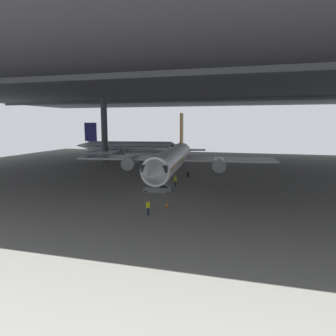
% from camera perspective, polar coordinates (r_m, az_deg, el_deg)
% --- Properties ---
extents(ground_plane, '(110.00, 110.00, 0.00)m').
position_cam_1_polar(ground_plane, '(47.78, -0.50, -2.98)').
color(ground_plane, gray).
extents(hangar_structure, '(121.00, 99.00, 16.57)m').
position_cam_1_polar(hangar_structure, '(60.54, 3.14, 14.57)').
color(hangar_structure, '#4C4F54').
rests_on(hangar_structure, ground_plane).
extents(airplane_main, '(35.58, 36.68, 11.47)m').
position_cam_1_polar(airplane_main, '(51.48, 0.86, 1.73)').
color(airplane_main, white).
rests_on(airplane_main, ground_plane).
extents(boarding_stairs, '(4.32, 1.90, 4.66)m').
position_cam_1_polar(boarding_stairs, '(42.14, -2.02, -3.51)').
color(boarding_stairs, slate).
rests_on(boarding_stairs, ground_plane).
extents(crew_worker_near_nose, '(0.34, 0.52, 1.64)m').
position_cam_1_polar(crew_worker_near_nose, '(31.51, -3.77, -7.24)').
color(crew_worker_near_nose, '#232838').
rests_on(crew_worker_near_nose, ground_plane).
extents(crew_worker_by_stairs, '(0.49, 0.37, 1.77)m').
position_cam_1_polar(crew_worker_by_stairs, '(45.21, 1.37, -2.32)').
color(crew_worker_by_stairs, '#232838').
rests_on(crew_worker_by_stairs, ground_plane).
extents(airplane_distant, '(29.64, 28.94, 9.60)m').
position_cam_1_polar(airplane_distant, '(82.47, -7.55, 3.92)').
color(airplane_distant, white).
rests_on(airplane_distant, ground_plane).
extents(traffic_cone_orange, '(0.36, 0.36, 0.60)m').
position_cam_1_polar(traffic_cone_orange, '(34.67, -0.26, -6.87)').
color(traffic_cone_orange, black).
rests_on(traffic_cone_orange, ground_plane).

